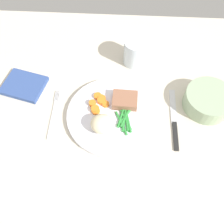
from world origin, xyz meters
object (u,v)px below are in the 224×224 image
at_px(fork, 54,114).
at_px(napkin, 24,85).
at_px(dinner_plate, 112,115).
at_px(knife, 174,120).
at_px(meat_portion, 125,100).
at_px(salad_bowl, 208,100).
at_px(water_glass, 136,53).

distance_m(fork, napkin, 0.15).
bearing_deg(napkin, dinner_plate, -18.38).
bearing_deg(knife, dinner_plate, -178.31).
distance_m(dinner_plate, meat_portion, 0.06).
xyz_separation_m(knife, napkin, (-0.47, 0.10, 0.01)).
height_order(knife, napkin, napkin).
relative_size(knife, napkin, 1.64).
distance_m(meat_portion, napkin, 0.32).
bearing_deg(meat_portion, fork, -168.10).
bearing_deg(salad_bowl, napkin, 176.00).
relative_size(fork, water_glass, 1.87).
bearing_deg(meat_portion, water_glass, 80.55).
bearing_deg(fork, knife, -1.92).
xyz_separation_m(knife, salad_bowl, (0.10, 0.06, 0.03)).
relative_size(meat_portion, knife, 0.36).
relative_size(dinner_plate, knife, 1.29).
bearing_deg(knife, meat_portion, 165.75).
height_order(fork, knife, knife).
xyz_separation_m(water_glass, napkin, (-0.35, -0.13, -0.03)).
relative_size(dinner_plate, napkin, 2.11).
xyz_separation_m(dinner_plate, water_glass, (0.07, 0.22, 0.03)).
height_order(meat_portion, napkin, meat_portion).
bearing_deg(fork, salad_bowl, 5.32).
distance_m(water_glass, salad_bowl, 0.27).
xyz_separation_m(dinner_plate, meat_portion, (0.04, 0.04, 0.02)).
bearing_deg(meat_portion, dinner_plate, -130.60).
bearing_deg(napkin, fork, -41.38).
bearing_deg(fork, napkin, 136.74).
height_order(dinner_plate, napkin, dinner_plate).
bearing_deg(salad_bowl, meat_portion, -176.90).
bearing_deg(dinner_plate, knife, -0.90).
xyz_separation_m(fork, napkin, (-0.11, 0.10, 0.01)).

